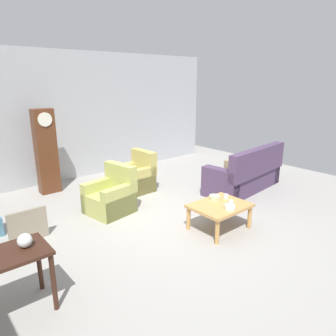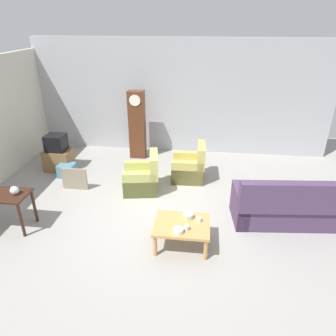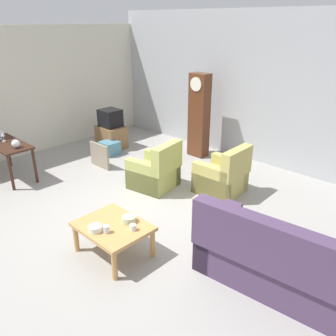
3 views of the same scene
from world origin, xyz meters
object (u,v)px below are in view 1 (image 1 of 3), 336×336
armchair_olive_near (111,197)px  coffee_table_wood (220,208)px  cup_blue_rimmed (231,203)px  armchair_olive_far (135,178)px  cup_white_porcelain (226,196)px  glass_dome_cloche (25,240)px  framed_picture_leaning (28,226)px  grandfather_clock (46,152)px  couch_floral (245,175)px  bowl_shallow_green (215,198)px  bowl_white_stacked (230,207)px

armchair_olive_near → coffee_table_wood: 2.12m
coffee_table_wood → cup_blue_rimmed: 0.22m
armchair_olive_near → cup_blue_rimmed: bearing=-60.1°
armchair_olive_far → cup_white_porcelain: (0.30, -2.43, 0.19)m
glass_dome_cloche → framed_picture_leaning: bearing=74.3°
grandfather_clock → glass_dome_cloche: size_ratio=12.01×
couch_floral → cup_white_porcelain: 1.91m
glass_dome_cloche → cup_white_porcelain: 3.39m
armchair_olive_near → framed_picture_leaning: bearing=-174.9°
armchair_olive_near → armchair_olive_far: 1.26m
armchair_olive_near → cup_blue_rimmed: (1.15, -2.00, 0.20)m
cup_white_porcelain → cup_blue_rimmed: (-0.20, -0.27, 0.01)m
couch_floral → bowl_shallow_green: couch_floral is taller
couch_floral → armchair_olive_far: 2.58m
coffee_table_wood → cup_white_porcelain: bearing=20.3°
cup_white_porcelain → bowl_white_stacked: size_ratio=0.48×
cup_white_porcelain → bowl_shallow_green: bearing=153.3°
couch_floral → cup_white_porcelain: (-1.72, -0.83, 0.14)m
coffee_table_wood → framed_picture_leaning: framed_picture_leaning is taller
couch_floral → coffee_table_wood: bearing=-155.0°
cup_blue_rimmed → armchair_olive_far: bearing=92.2°
cup_blue_rimmed → grandfather_clock: bearing=113.0°
armchair_olive_far → cup_white_porcelain: bearing=-82.9°
bowl_shallow_green → bowl_white_stacked: bearing=-106.8°
armchair_olive_near → bowl_shallow_green: 2.01m
coffee_table_wood → grandfather_clock: 4.09m
couch_floral → armchair_olive_far: size_ratio=2.36×
bowl_white_stacked → cup_white_porcelain: bearing=46.9°
coffee_table_wood → glass_dome_cloche: (-3.09, 0.14, 0.43)m
armchair_olive_far → grandfather_clock: size_ratio=0.48×
armchair_olive_far → glass_dome_cloche: bearing=-142.0°
armchair_olive_near → bowl_white_stacked: 2.32m
framed_picture_leaning → cup_white_porcelain: size_ratio=7.18×
framed_picture_leaning → glass_dome_cloche: glass_dome_cloche is taller
armchair_olive_near → grandfather_clock: bearing=104.9°
bowl_shallow_green → glass_dome_cloche: bearing=-178.8°
framed_picture_leaning → cup_blue_rimmed: (2.74, -1.86, 0.24)m
bowl_white_stacked → bowl_shallow_green: bearing=73.2°
coffee_table_wood → framed_picture_leaning: size_ratio=1.60×
armchair_olive_far → coffee_table_wood: size_ratio=0.96×
armchair_olive_near → bowl_shallow_green: (1.16, -1.63, 0.19)m
armchair_olive_near → glass_dome_cloche: (-2.03, -1.69, 0.51)m
coffee_table_wood → bowl_white_stacked: bearing=-99.9°
grandfather_clock → cup_white_porcelain: (1.86, -3.63, -0.46)m
armchair_olive_far → glass_dome_cloche: (-3.07, -2.40, 0.51)m
cup_white_porcelain → bowl_shallow_green: 0.22m
couch_floral → cup_white_porcelain: bearing=-154.2°
framed_picture_leaning → bowl_shallow_green: (2.74, -1.49, 0.23)m
bowl_white_stacked → cup_blue_rimmed: bearing=32.4°
framed_picture_leaning → cup_blue_rimmed: size_ratio=6.04×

